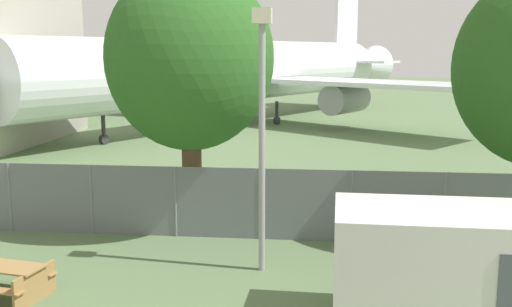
{
  "coord_description": "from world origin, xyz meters",
  "views": [
    {
      "loc": [
        1.62,
        -5.75,
        5.39
      ],
      "look_at": [
        -0.5,
        13.86,
        2.0
      ],
      "focal_mm": 42.0,
      "sensor_mm": 36.0,
      "label": 1
    }
  ],
  "objects_px": {
    "portable_cabin": "(464,270)",
    "picnic_bench_near_cabin": "(3,278)",
    "airplane": "(237,71)",
    "tree_left_of_cabin": "(190,59)"
  },
  "relations": [
    {
      "from": "portable_cabin",
      "to": "picnic_bench_near_cabin",
      "type": "relative_size",
      "value": 2.49
    },
    {
      "from": "airplane",
      "to": "portable_cabin",
      "type": "bearing_deg",
      "value": 45.61
    },
    {
      "from": "portable_cabin",
      "to": "tree_left_of_cabin",
      "type": "xyz_separation_m",
      "value": [
        -6.63,
        5.88,
        3.96
      ]
    },
    {
      "from": "picnic_bench_near_cabin",
      "to": "tree_left_of_cabin",
      "type": "distance_m",
      "value": 7.83
    },
    {
      "from": "portable_cabin",
      "to": "picnic_bench_near_cabin",
      "type": "bearing_deg",
      "value": 179.3
    },
    {
      "from": "airplane",
      "to": "tree_left_of_cabin",
      "type": "height_order",
      "value": "airplane"
    },
    {
      "from": "airplane",
      "to": "tree_left_of_cabin",
      "type": "bearing_deg",
      "value": 35.36
    },
    {
      "from": "picnic_bench_near_cabin",
      "to": "airplane",
      "type": "bearing_deg",
      "value": 88.91
    },
    {
      "from": "portable_cabin",
      "to": "tree_left_of_cabin",
      "type": "bearing_deg",
      "value": 140.12
    },
    {
      "from": "airplane",
      "to": "tree_left_of_cabin",
      "type": "xyz_separation_m",
      "value": [
        2.44,
        -27.02,
        1.28
      ]
    }
  ]
}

